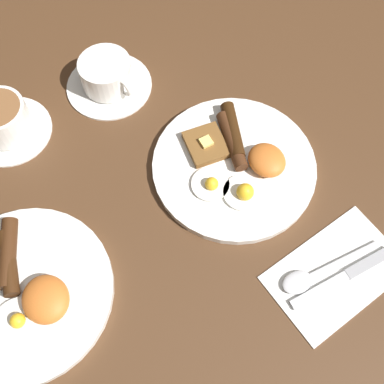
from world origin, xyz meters
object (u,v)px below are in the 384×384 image
object	(u,v)px
breakfast_plate_far	(24,290)
spoon	(307,277)
knife	(348,275)
breakfast_plate_near	(235,163)
teacup_near	(107,77)
teacup_far	(4,122)

from	to	relation	value
breakfast_plate_far	spoon	world-z (taller)	breakfast_plate_far
breakfast_plate_far	knife	bearing A→B (deg)	-120.87
breakfast_plate_near	teacup_near	xyz separation A→B (m)	(0.28, 0.10, 0.02)
breakfast_plate_far	teacup_near	world-z (taller)	teacup_near
breakfast_plate_near	teacup_far	world-z (taller)	teacup_far
teacup_near	spoon	distance (m)	0.51
breakfast_plate_near	spoon	world-z (taller)	breakfast_plate_near
breakfast_plate_near	spoon	distance (m)	0.23
teacup_near	teacup_far	size ratio (longest dim) A/B	1.08
teacup_near	knife	size ratio (longest dim) A/B	0.88
breakfast_plate_far	knife	size ratio (longest dim) A/B	1.47
breakfast_plate_far	breakfast_plate_near	bearing A→B (deg)	-89.99
teacup_far	knife	xyz separation A→B (m)	(-0.55, -0.33, -0.03)
breakfast_plate_near	teacup_near	size ratio (longest dim) A/B	1.74
breakfast_plate_near	knife	bearing A→B (deg)	-173.13
teacup_far	teacup_near	bearing A→B (deg)	-92.59
teacup_far	spoon	size ratio (longest dim) A/B	0.85
knife	breakfast_plate_far	bearing A→B (deg)	-24.85
breakfast_plate_far	spoon	xyz separation A→B (m)	(-0.23, -0.38, -0.00)
breakfast_plate_near	breakfast_plate_far	bearing A→B (deg)	90.01
breakfast_plate_near	breakfast_plate_far	world-z (taller)	breakfast_plate_far
breakfast_plate_far	teacup_far	bearing A→B (deg)	-18.98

